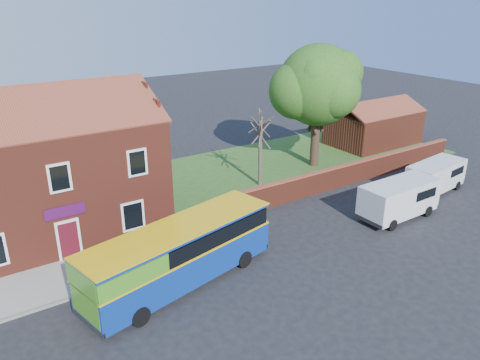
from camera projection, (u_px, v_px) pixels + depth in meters
ground at (265, 286)px, 22.24m from camera, size 120.00×120.00×0.00m
pavement at (82, 274)px, 23.07m from camera, size 18.00×3.50×0.12m
kerb at (92, 291)px, 21.71m from camera, size 18.00×0.15×0.14m
grass_strip at (298, 161)px, 38.99m from camera, size 26.00×12.00×0.04m
shop_building at (44, 176)px, 26.27m from camera, size 12.30×8.13×10.50m
boundary_wall at (351, 173)px, 34.05m from camera, size 22.00×0.38×1.60m
outbuilding at (374, 127)px, 43.03m from camera, size 8.20×5.06×4.17m
bus at (175, 255)px, 21.60m from camera, size 10.17×4.57×3.01m
van_near at (399, 198)px, 28.67m from camera, size 5.28×2.23×2.31m
van_far at (436, 175)px, 32.53m from camera, size 5.02×2.45×2.12m
large_tree at (317, 87)px, 35.84m from camera, size 7.89×6.24×9.62m
bare_tree at (260, 149)px, 33.02m from camera, size 1.99×2.37×5.30m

